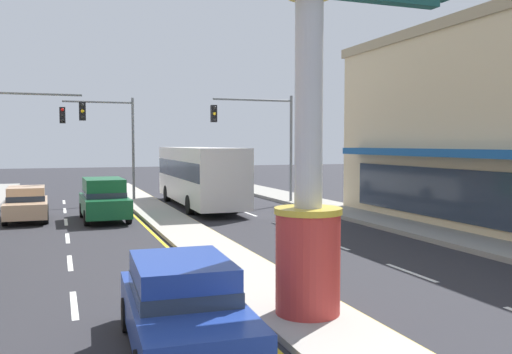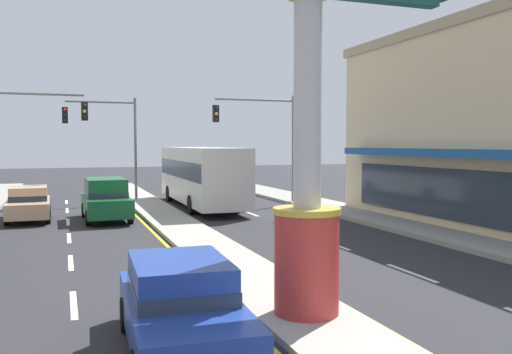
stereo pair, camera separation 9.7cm
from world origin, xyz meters
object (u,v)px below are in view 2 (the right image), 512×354
(traffic_light_left_side, at_px, (23,128))
(traffic_light_right_side, at_px, (265,130))
(bus_mid_left_lane, at_px, (201,173))
(suv_far_right_lane, at_px, (106,199))
(district_sign, at_px, (308,118))
(sedan_near_left_lane, at_px, (29,203))
(sedan_far_left_oncoming, at_px, (181,304))
(traffic_light_median_far, at_px, (110,131))

(traffic_light_left_side, distance_m, traffic_light_right_side, 12.47)
(traffic_light_left_side, height_order, bus_mid_left_lane, traffic_light_left_side)
(traffic_light_left_side, xyz_separation_m, suv_far_right_lane, (3.58, -3.41, -3.26))
(traffic_light_right_side, height_order, suv_far_right_lane, traffic_light_right_side)
(district_sign, height_order, suv_far_right_lane, district_sign)
(suv_far_right_lane, bearing_deg, bus_mid_left_lane, 34.26)
(sedan_near_left_lane, bearing_deg, traffic_light_right_side, 9.99)
(district_sign, xyz_separation_m, traffic_light_right_side, (6.23, 19.05, 0.29))
(district_sign, xyz_separation_m, sedan_far_left_oncoming, (-2.65, -0.74, -3.17))
(suv_far_right_lane, height_order, sedan_near_left_lane, suv_far_right_lane)
(sedan_far_left_oncoming, bearing_deg, bus_mid_left_lane, 75.29)
(traffic_light_right_side, bearing_deg, suv_far_right_lane, -160.03)
(sedan_far_left_oncoming, bearing_deg, sedan_near_left_lane, 100.60)
(traffic_light_left_side, bearing_deg, traffic_light_median_far, 44.32)
(traffic_light_right_side, relative_size, bus_mid_left_lane, 0.55)
(traffic_light_left_side, xyz_separation_m, traffic_light_right_side, (12.47, -0.18, 0.00))
(suv_far_right_lane, bearing_deg, district_sign, -80.49)
(district_sign, bearing_deg, traffic_light_median_far, 94.45)
(traffic_light_left_side, bearing_deg, sedan_far_left_oncoming, -79.82)
(traffic_light_median_far, relative_size, sedan_near_left_lane, 1.43)
(district_sign, relative_size, traffic_light_right_side, 1.26)
(bus_mid_left_lane, height_order, sedan_far_left_oncoming, bus_mid_left_lane)
(district_sign, relative_size, suv_far_right_lane, 1.68)
(suv_far_right_lane, relative_size, sedan_near_left_lane, 1.07)
(district_sign, distance_m, traffic_light_median_far, 23.60)
(traffic_light_right_side, relative_size, traffic_light_median_far, 1.00)
(traffic_light_left_side, height_order, sedan_near_left_lane, traffic_light_left_side)
(traffic_light_right_side, relative_size, sedan_near_left_lane, 1.43)
(traffic_light_right_side, relative_size, sedan_far_left_oncoming, 1.42)
(suv_far_right_lane, xyz_separation_m, bus_mid_left_lane, (5.30, 3.61, 0.88))
(district_sign, height_order, sedan_near_left_lane, district_sign)
(bus_mid_left_lane, bearing_deg, traffic_light_median_far, 137.55)
(traffic_light_right_side, height_order, bus_mid_left_lane, traffic_light_right_side)
(traffic_light_right_side, height_order, traffic_light_median_far, same)
(traffic_light_left_side, xyz_separation_m, bus_mid_left_lane, (8.88, 0.20, -2.38))
(traffic_light_left_side, height_order, traffic_light_median_far, same)
(district_sign, relative_size, traffic_light_left_side, 1.26)
(sedan_far_left_oncoming, bearing_deg, traffic_light_median_far, 88.07)
(sedan_near_left_lane, bearing_deg, traffic_light_left_side, 96.97)
(traffic_light_median_far, relative_size, suv_far_right_lane, 1.34)
(suv_far_right_lane, bearing_deg, traffic_light_median_far, 83.92)
(traffic_light_left_side, xyz_separation_m, sedan_near_left_lane, (0.28, -2.32, -3.46))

